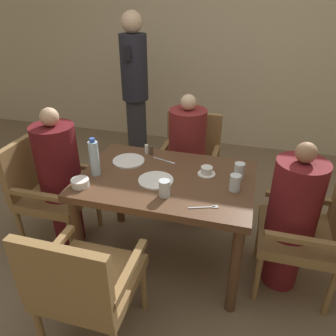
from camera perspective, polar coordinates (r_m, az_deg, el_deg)
name	(u,v)px	position (r m, az deg, el deg)	size (l,w,h in m)	color
ground_plane	(167,257)	(2.71, -0.24, -15.18)	(16.00, 16.00, 0.00)	#7A664C
wall_back	(219,35)	(4.28, 8.93, 21.98)	(8.00, 0.06, 2.80)	beige
dining_table	(166,190)	(2.32, -0.27, -3.83)	(1.20, 0.82, 0.74)	brown
chair_left_side	(47,187)	(2.79, -20.28, -3.05)	(0.52, 0.52, 0.89)	olive
diner_in_left_chair	(60,178)	(2.67, -18.22, -1.67)	(0.32, 0.32, 1.16)	#5B1419
chair_far_side	(190,158)	(3.06, 3.81, 1.78)	(0.52, 0.52, 0.89)	olive
diner_in_far_chair	(187,156)	(2.90, 3.30, 2.16)	(0.32, 0.32, 1.14)	maroon
chair_right_side	(312,229)	(2.38, 23.72, -9.78)	(0.52, 0.52, 0.89)	olive
diner_in_right_chair	(292,217)	(2.32, 20.72, -8.03)	(0.32, 0.32, 1.10)	maroon
chair_near_corner	(83,283)	(1.92, -14.53, -18.75)	(0.52, 0.52, 0.89)	olive
standing_host	(135,89)	(3.72, -5.76, 13.58)	(0.29, 0.33, 1.70)	#2D2D33
plate_main_left	(156,180)	(2.22, -2.14, -2.15)	(0.24, 0.24, 0.01)	white
plate_main_right	(129,161)	(2.48, -6.87, 1.25)	(0.24, 0.24, 0.01)	white
teacup_with_saucer	(207,171)	(2.30, 6.74, -0.55)	(0.12, 0.12, 0.06)	white
bowl_small	(80,183)	(2.23, -15.05, -2.48)	(0.12, 0.12, 0.05)	white
water_bottle	(94,158)	(2.30, -12.72, 1.72)	(0.07, 0.07, 0.27)	silver
glass_tall_near	(235,183)	(2.14, 11.59, -2.53)	(0.07, 0.07, 0.11)	silver
glass_tall_mid	(164,188)	(2.04, -0.62, -3.55)	(0.07, 0.07, 0.11)	silver
glass_tall_far	(239,171)	(2.28, 12.31, -0.45)	(0.07, 0.07, 0.11)	silver
salt_shaker	(147,149)	(2.58, -3.75, 3.28)	(0.03, 0.03, 0.08)	white
pepper_shaker	(151,150)	(2.56, -2.92, 3.14)	(0.03, 0.03, 0.07)	#4C3D2D
fork_beside_plate	(207,207)	(1.97, 6.75, -6.80)	(0.17, 0.08, 0.00)	silver
knife_beside_plate	(165,161)	(2.47, -0.49, 1.29)	(0.19, 0.07, 0.00)	silver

